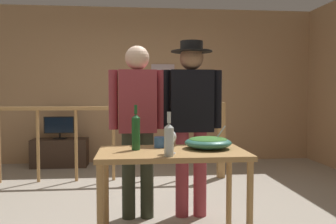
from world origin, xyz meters
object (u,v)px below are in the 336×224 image
wine_bottle_clear (169,139)px  mug_blue (159,142)px  stair_railing (114,132)px  salad_bowl (208,142)px  framed_picture (163,76)px  tv_console (60,153)px  serving_table (172,162)px  flat_screen_tv (59,126)px  person_standing_left (138,117)px  person_standing_right (191,111)px  wine_glass (171,138)px  wine_bottle_green (136,131)px

wine_bottle_clear → mug_blue: bearing=94.8°
stair_railing → salad_bowl: 2.32m
framed_picture → tv_console: 2.19m
serving_table → wine_bottle_clear: bearing=-101.8°
flat_screen_tv → person_standing_left: (1.25, -2.56, 0.31)m
person_standing_right → stair_railing: bearing=-60.9°
flat_screen_tv → person_standing_left: bearing=-64.1°
stair_railing → wine_bottle_clear: bearing=-78.2°
person_standing_right → framed_picture: bearing=-88.4°
stair_railing → wine_glass: (0.54, -2.36, 0.21)m
wine_bottle_clear → wine_bottle_green: 0.40m
wine_glass → mug_blue: wine_glass is taller
flat_screen_tv → person_standing_right: person_standing_right is taller
flat_screen_tv → salad_bowl: 3.64m
wine_bottle_clear → flat_screen_tv: bearing=112.7°
framed_picture → person_standing_right: size_ratio=0.24×
serving_table → salad_bowl: (0.31, 0.07, 0.15)m
person_standing_right → salad_bowl: bearing=95.2°
serving_table → wine_bottle_green: (-0.29, 0.07, 0.25)m
flat_screen_tv → person_standing_left: 2.87m
salad_bowl → wine_glass: (-0.33, -0.21, 0.07)m
salad_bowl → person_standing_left: size_ratio=0.23×
person_standing_left → person_standing_right: (0.53, 0.00, 0.05)m
salad_bowl → wine_bottle_clear: wine_bottle_clear is taller
flat_screen_tv → person_standing_left: size_ratio=0.29×
stair_railing → person_standing_left: bearing=-79.0°
wine_glass → person_standing_right: (0.29, 0.80, 0.15)m
salad_bowl → wine_bottle_clear: size_ratio=1.19×
mug_blue → wine_bottle_clear: bearing=-85.2°
flat_screen_tv → salad_bowl: bearing=-60.1°
salad_bowl → serving_table: bearing=-166.4°
salad_bowl → wine_bottle_green: wine_bottle_green is taller
wine_bottle_green → person_standing_left: bearing=87.7°
person_standing_left → flat_screen_tv: bearing=-65.1°
serving_table → person_standing_left: (-0.26, 0.66, 0.32)m
stair_railing → serving_table: size_ratio=3.57×
wine_glass → tv_console: bearing=113.6°
salad_bowl → person_standing_right: 0.63m
tv_console → person_standing_right: person_standing_right is taller
stair_railing → person_standing_right: 1.80m
person_standing_left → person_standing_right: 0.53m
person_standing_left → salad_bowl: bearing=133.1°
wine_bottle_clear → mug_blue: size_ratio=2.63×
flat_screen_tv → wine_glass: size_ratio=2.75×
flat_screen_tv → wine_bottle_green: 3.40m
wine_bottle_green → person_standing_right: 0.82m
wine_bottle_clear → person_standing_right: person_standing_right is taller
wine_glass → person_standing_right: size_ratio=0.10×
wine_glass → person_standing_right: 0.87m
flat_screen_tv → wine_glass: 3.69m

